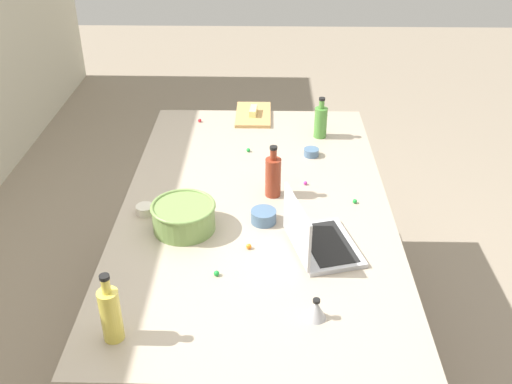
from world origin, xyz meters
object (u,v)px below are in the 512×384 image
at_px(bottle_olive, 321,121).
at_px(kitchen_timer, 316,309).
at_px(laptop, 316,239).
at_px(bottle_oil, 111,314).
at_px(bottle_soy, 273,176).
at_px(ramekin_wide, 145,210).
at_px(ramekin_medium, 311,152).
at_px(butter_stick_left, 253,111).
at_px(mixing_bowl_large, 184,216).
at_px(ramekin_small, 264,216).
at_px(cutting_board, 253,115).

height_order(bottle_olive, kitchen_timer, bottle_olive).
bearing_deg(laptop, bottle_oil, 125.68).
height_order(bottle_soy, bottle_olive, bottle_soy).
distance_m(ramekin_wide, kitchen_timer, 0.89).
relative_size(ramekin_medium, ramekin_wide, 0.99).
height_order(bottle_soy, ramekin_medium, bottle_soy).
distance_m(bottle_soy, kitchen_timer, 0.77).
bearing_deg(ramekin_wide, butter_stick_left, -23.16).
bearing_deg(ramekin_medium, laptop, 177.68).
relative_size(mixing_bowl_large, butter_stick_left, 2.32).
distance_m(ramekin_small, ramekin_wide, 0.49).
relative_size(laptop, mixing_bowl_large, 1.40).
relative_size(laptop, ramekin_small, 3.44).
bearing_deg(bottle_olive, ramekin_medium, 164.91).
distance_m(cutting_board, ramekin_wide, 1.08).
bearing_deg(ramekin_small, kitchen_timer, -162.49).
bearing_deg(cutting_board, ramekin_small, -176.34).
height_order(mixing_bowl_large, kitchen_timer, mixing_bowl_large).
distance_m(mixing_bowl_large, ramekin_wide, 0.21).
relative_size(ramekin_wide, kitchen_timer, 0.96).
height_order(mixing_bowl_large, ramekin_wide, mixing_bowl_large).
xyz_separation_m(bottle_soy, cutting_board, (0.84, 0.11, -0.09)).
bearing_deg(ramekin_wide, mixing_bowl_large, -120.77).
distance_m(ramekin_small, ramekin_medium, 0.62).
xyz_separation_m(ramekin_medium, ramekin_wide, (-0.53, 0.72, 0.00)).
relative_size(bottle_olive, cutting_board, 0.66).
relative_size(mixing_bowl_large, bottle_soy, 1.09).
xyz_separation_m(cutting_board, ramekin_small, (-1.05, -0.07, 0.02)).
bearing_deg(butter_stick_left, mixing_bowl_large, 167.28).
bearing_deg(ramekin_wide, laptop, -108.60).
relative_size(bottle_oil, ramekin_wide, 3.32).
distance_m(bottle_olive, ramekin_medium, 0.23).
height_order(cutting_board, kitchen_timer, kitchen_timer).
bearing_deg(butter_stick_left, laptop, -167.78).
bearing_deg(bottle_olive, bottle_soy, 157.08).
xyz_separation_m(mixing_bowl_large, bottle_olive, (0.85, -0.60, 0.03)).
relative_size(bottle_olive, ramekin_small, 2.07).
distance_m(cutting_board, ramekin_small, 1.05).
bearing_deg(ramekin_medium, mixing_bowl_large, 139.50).
bearing_deg(bottle_oil, laptop, -54.32).
bearing_deg(cutting_board, kitchen_timer, -171.45).
relative_size(mixing_bowl_large, kitchen_timer, 3.32).
bearing_deg(ramekin_small, cutting_board, 3.66).
distance_m(bottle_oil, ramekin_small, 0.80).
relative_size(laptop, butter_stick_left, 3.25).
relative_size(bottle_olive, butter_stick_left, 1.95).
height_order(bottle_oil, ramekin_medium, bottle_oil).
height_order(laptop, bottle_oil, bottle_oil).
distance_m(ramekin_medium, kitchen_timer, 1.13).
distance_m(bottle_oil, ramekin_medium, 1.41).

